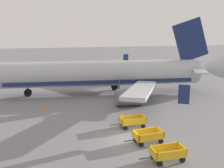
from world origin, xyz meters
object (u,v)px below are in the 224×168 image
at_px(traffic_cone_mid_apron, 45,107).
at_px(baggage_cart_nearest, 168,153).
at_px(traffic_cone_near_plane, 143,116).
at_px(airplane, 107,74).
at_px(baggage_cart_second_in_row, 148,136).
at_px(baggage_cart_third_in_row, 132,121).

bearing_deg(traffic_cone_mid_apron, baggage_cart_nearest, -58.94).
bearing_deg(traffic_cone_mid_apron, traffic_cone_near_plane, -28.46).
bearing_deg(airplane, traffic_cone_mid_apron, -146.00).
distance_m(baggage_cart_second_in_row, traffic_cone_near_plane, 6.32).
distance_m(baggage_cart_second_in_row, baggage_cart_third_in_row, 3.86).
bearing_deg(baggage_cart_nearest, baggage_cart_third_in_row, 94.25).
height_order(traffic_cone_near_plane, traffic_cone_mid_apron, traffic_cone_mid_apron).
xyz_separation_m(baggage_cart_third_in_row, traffic_cone_mid_apron, (-8.61, 7.95, -0.28)).
bearing_deg(baggage_cart_nearest, baggage_cart_second_in_row, 94.86).
distance_m(airplane, baggage_cart_second_in_row, 18.04).
height_order(airplane, traffic_cone_near_plane, airplane).
bearing_deg(baggage_cart_nearest, traffic_cone_near_plane, 81.62).
bearing_deg(baggage_cart_nearest, airplane, 90.42).
bearing_deg(traffic_cone_near_plane, baggage_cart_third_in_row, -130.93).
relative_size(airplane, traffic_cone_near_plane, 62.74).
bearing_deg(baggage_cart_second_in_row, baggage_cart_nearest, -85.14).
xyz_separation_m(baggage_cart_nearest, traffic_cone_near_plane, (1.40, 9.48, -0.30)).
height_order(baggage_cart_second_in_row, baggage_cart_third_in_row, same).
bearing_deg(traffic_cone_near_plane, baggage_cart_second_in_row, -105.49).
xyz_separation_m(airplane, baggage_cart_third_in_row, (-0.38, -14.02, -2.45)).
relative_size(baggage_cart_nearest, traffic_cone_mid_apron, 5.61).
height_order(baggage_cart_nearest, baggage_cart_second_in_row, same).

